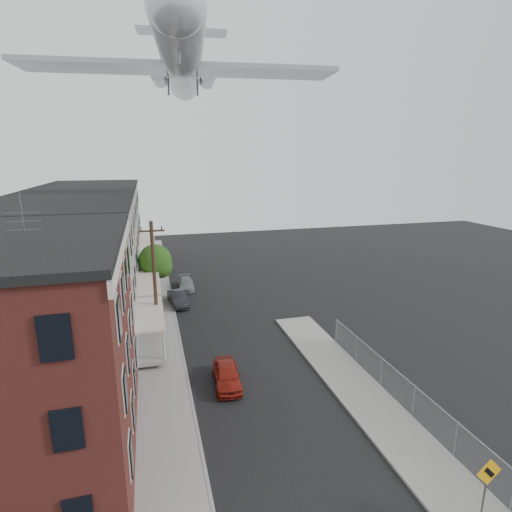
{
  "coord_description": "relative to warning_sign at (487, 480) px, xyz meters",
  "views": [
    {
      "loc": [
        -5.74,
        -10.53,
        13.36
      ],
      "look_at": [
        -0.53,
        8.67,
        8.4
      ],
      "focal_mm": 28.0,
      "sensor_mm": 36.0,
      "label": 1
    }
  ],
  "objects": [
    {
      "name": "curb_left",
      "position": [
        -9.65,
        25.03,
        -1.81
      ],
      "size": [
        0.15,
        62.0,
        0.14
      ],
      "primitive_type": "cube",
      "color": "gray",
      "rests_on": "ground"
    },
    {
      "name": "car_mid",
      "position": [
        -9.2,
        25.99,
        -1.23
      ],
      "size": [
        1.84,
        4.09,
        1.3
      ],
      "primitive_type": "imported",
      "rotation": [
        0.0,
        0.0,
        0.12
      ],
      "color": "black",
      "rests_on": "ground"
    },
    {
      "name": "row_house_c",
      "position": [
        -17.56,
        31.53,
        3.25
      ],
      "size": [
        11.98,
        7.0,
        10.3
      ],
      "color": "slate",
      "rests_on": "ground"
    },
    {
      "name": "airplane",
      "position": [
        -7.93,
        25.96,
        19.03
      ],
      "size": [
        24.04,
        27.45,
        7.91
      ],
      "color": "silver",
      "rests_on": "ground"
    },
    {
      "name": "car_near",
      "position": [
        -7.4,
        11.67,
        -1.23
      ],
      "size": [
        1.83,
        3.94,
        1.31
      ],
      "primitive_type": "imported",
      "rotation": [
        0.0,
        0.0,
        -0.08
      ],
      "color": "maroon",
      "rests_on": "ground"
    },
    {
      "name": "utility_pole",
      "position": [
        -11.2,
        19.03,
        2.79
      ],
      "size": [
        1.8,
        0.26,
        9.0
      ],
      "color": "black",
      "rests_on": "ground"
    },
    {
      "name": "row_house_a",
      "position": [
        -17.56,
        17.53,
        3.25
      ],
      "size": [
        11.98,
        7.0,
        10.3
      ],
      "color": "slate",
      "rests_on": "ground"
    },
    {
      "name": "row_house_e",
      "position": [
        -17.56,
        45.53,
        3.25
      ],
      "size": [
        11.98,
        7.0,
        10.3
      ],
      "color": "slate",
      "rests_on": "ground"
    },
    {
      "name": "warning_sign",
      "position": [
        0.0,
        0.0,
        0.0
      ],
      "size": [
        1.1,
        0.11,
        2.8
      ],
      "color": "#515156",
      "rests_on": "ground"
    },
    {
      "name": "corner_building",
      "position": [
        -17.6,
        8.03,
        3.28
      ],
      "size": [
        10.31,
        12.3,
        12.15
      ],
      "color": "#3A1512",
      "rests_on": "ground"
    },
    {
      "name": "row_house_d",
      "position": [
        -17.56,
        38.53,
        3.25
      ],
      "size": [
        11.98,
        7.0,
        10.3
      ],
      "color": "gray",
      "rests_on": "ground"
    },
    {
      "name": "car_far",
      "position": [
        -8.03,
        30.49,
        -1.32
      ],
      "size": [
        1.68,
        3.89,
        1.12
      ],
      "primitive_type": "imported",
      "rotation": [
        0.0,
        0.0,
        -0.03
      ],
      "color": "gray",
      "rests_on": "ground"
    },
    {
      "name": "curb_right",
      "position": [
        -1.55,
        7.03,
        -1.81
      ],
      "size": [
        0.15,
        26.0,
        0.14
      ],
      "primitive_type": "cube",
      "color": "gray",
      "rests_on": "ground"
    },
    {
      "name": "chainlink_fence",
      "position": [
        1.4,
        6.03,
        -0.89
      ],
      "size": [
        0.06,
        18.06,
        1.9
      ],
      "color": "gray",
      "rests_on": "ground"
    },
    {
      "name": "street_tree",
      "position": [
        -10.87,
        28.95,
        1.57
      ],
      "size": [
        3.22,
        3.2,
        5.2
      ],
      "color": "black",
      "rests_on": "ground"
    },
    {
      "name": "sidewalk_left",
      "position": [
        -11.1,
        25.03,
        -1.82
      ],
      "size": [
        3.0,
        62.0,
        0.12
      ],
      "primitive_type": "cube",
      "color": "gray",
      "rests_on": "ground"
    },
    {
      "name": "sidewalk_right",
      "position": [
        -0.1,
        7.03,
        -1.82
      ],
      "size": [
        3.0,
        26.0,
        0.12
      ],
      "primitive_type": "cube",
      "color": "gray",
      "rests_on": "ground"
    },
    {
      "name": "row_house_b",
      "position": [
        -17.56,
        24.53,
        3.25
      ],
      "size": [
        11.98,
        7.0,
        10.3
      ],
      "color": "gray",
      "rests_on": "ground"
    }
  ]
}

